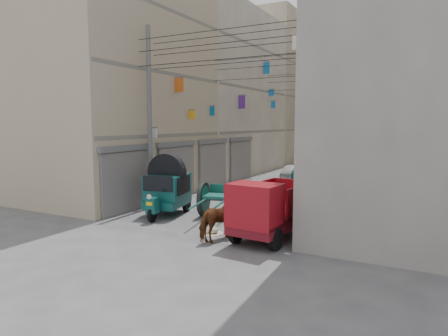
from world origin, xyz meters
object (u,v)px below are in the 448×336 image
Objects in this scene: mini_truck at (267,212)px; horse at (221,219)px; auto_rickshaw at (167,187)px; distant_car_green at (351,150)px; second_cart at (305,177)px; feed_sack at (211,230)px; tonga_cart at (219,199)px; distant_car_white at (294,173)px; distant_car_grey at (361,157)px.

mini_truck is 1.47m from horse.
auto_rickshaw is 34.50m from distant_car_green.
feed_sack is at bearing -84.50° from second_cart.
tonga_cart is 1.95× the size of horse.
auto_rickshaw is at bearing 151.49° from feed_sack.
distant_car_white is (1.73, 11.41, -0.54)m from auto_rickshaw.
auto_rickshaw is 26.45m from distant_car_grey.
feed_sack is 0.14× the size of distant_car_white.
auto_rickshaw is at bearing 167.50° from mini_truck.
feed_sack is 27.89m from distant_car_grey.
auto_rickshaw is 5.64× the size of feed_sack.
second_cart is at bearing 109.89° from distant_car_green.
tonga_cart is at bearing 112.83° from feed_sack.
tonga_cart is at bearing -89.34° from distant_car_grey.
distant_car_grey is (1.39, 25.60, -0.14)m from tonga_cart.
feed_sack is (-2.00, -0.08, -0.82)m from mini_truck.
horse is at bearing -147.79° from mini_truck.
auto_rickshaw is at bearing -176.68° from tonga_cart.
tonga_cart is 25.64m from distant_car_grey.
second_cart is at bearing -73.67° from horse.
horse is 28.47m from distant_car_grey.
distant_car_white reaches higher than distant_car_grey.
mini_truck reaches higher than auto_rickshaw.
feed_sack is at bearing -26.85° from horse.
horse is 0.47× the size of distant_car_grey.
distant_car_green is at bearing 101.20° from mini_truck.
tonga_cart reaches higher than distant_car_green.
tonga_cart is 3.31m from horse.
horse reaches higher than distant_car_white.
mini_truck is 27.84m from distant_car_grey.
tonga_cart reaches higher than second_cart.
mini_truck is at bearing 2.33° from feed_sack.
distant_car_white is 14.90m from distant_car_grey.
mini_truck reaches higher than distant_car_white.
horse is at bearing 89.17° from distant_car_white.
tonga_cart is 0.71× the size of distant_car_green.
feed_sack is (0.06, -11.30, -0.49)m from second_cart.
mini_truck is 2.16m from feed_sack.
second_cart is at bearing 105.33° from mini_truck.
horse is (0.71, -0.58, 0.58)m from feed_sack.
tonga_cart is 3.69m from mini_truck.
feed_sack is at bearing -40.25° from auto_rickshaw.
tonga_cart reaches higher than distant_car_grey.
distant_car_grey is at bearing 121.73° from distant_car_green.
second_cart is (0.90, 9.02, -0.11)m from tonga_cart.
tonga_cart is (2.13, 0.60, -0.42)m from auto_rickshaw.
horse reaches higher than distant_car_grey.
feed_sack is 36.21m from distant_car_green.
distant_car_green is (-2.69, 36.74, -0.04)m from horse.
feed_sack is 0.30× the size of horse.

